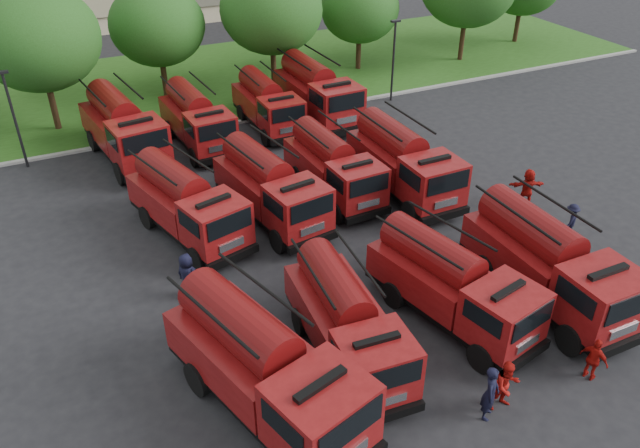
# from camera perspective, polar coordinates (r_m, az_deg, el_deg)

# --- Properties ---
(ground) EXTENTS (140.00, 140.00, 0.00)m
(ground) POSITION_cam_1_polar(r_m,az_deg,el_deg) (23.23, 3.06, -7.37)
(ground) COLOR black
(ground) RESTS_ON ground
(lawn) EXTENTS (70.00, 16.00, 0.12)m
(lawn) POSITION_cam_1_polar(r_m,az_deg,el_deg) (44.98, -13.18, 12.29)
(lawn) COLOR #214A13
(lawn) RESTS_ON ground
(curb) EXTENTS (70.00, 0.30, 0.14)m
(curb) POSITION_cam_1_polar(r_m,az_deg,el_deg) (37.62, -10.09, 8.70)
(curb) COLOR gray
(curb) RESTS_ON ground
(tree_2) EXTENTS (6.72, 6.72, 8.22)m
(tree_2) POSITION_cam_1_polar(r_m,az_deg,el_deg) (38.26, -24.46, 15.22)
(tree_2) COLOR #382314
(tree_2) RESTS_ON ground
(tree_3) EXTENTS (5.88, 5.88, 7.19)m
(tree_3) POSITION_cam_1_polar(r_m,az_deg,el_deg) (41.59, -14.66, 17.19)
(tree_3) COLOR #382314
(tree_3) RESTS_ON ground
(tree_4) EXTENTS (6.55, 6.55, 8.01)m
(tree_4) POSITION_cam_1_polar(r_m,az_deg,el_deg) (41.97, -4.48, 18.97)
(tree_4) COLOR #382314
(tree_4) RESTS_ON ground
(tree_5) EXTENTS (5.46, 5.46, 6.68)m
(tree_5) POSITION_cam_1_polar(r_m,az_deg,el_deg) (45.97, 3.67, 19.05)
(tree_5) COLOR #382314
(tree_5) RESTS_ON ground
(lamp_post_0) EXTENTS (0.60, 0.25, 5.11)m
(lamp_post_0) POSITION_cam_1_polar(r_m,az_deg,el_deg) (34.88, -26.23, 8.96)
(lamp_post_0) COLOR black
(lamp_post_0) RESTS_ON ground
(lamp_post_1) EXTENTS (0.60, 0.25, 5.11)m
(lamp_post_1) POSITION_cam_1_polar(r_m,az_deg,el_deg) (40.62, 6.74, 15.00)
(lamp_post_1) COLOR black
(lamp_post_1) RESTS_ON ground
(fire_truck_0) EXTENTS (4.45, 7.78, 3.36)m
(fire_truck_0) POSITION_cam_1_polar(r_m,az_deg,el_deg) (18.56, -5.14, -12.84)
(fire_truck_0) COLOR black
(fire_truck_0) RESTS_ON ground
(fire_truck_1) EXTENTS (2.77, 6.59, 2.93)m
(fire_truck_1) POSITION_cam_1_polar(r_m,az_deg,el_deg) (20.25, 2.44, -8.92)
(fire_truck_1) COLOR black
(fire_truck_1) RESTS_ON ground
(fire_truck_2) EXTENTS (3.62, 6.96, 3.02)m
(fire_truck_2) POSITION_cam_1_polar(r_m,az_deg,el_deg) (22.16, 11.93, -5.38)
(fire_truck_2) COLOR black
(fire_truck_2) RESTS_ON ground
(fire_truck_3) EXTENTS (2.67, 7.22, 3.28)m
(fire_truck_3) POSITION_cam_1_polar(r_m,az_deg,el_deg) (23.93, 20.12, -3.32)
(fire_truck_3) COLOR black
(fire_truck_3) RESTS_ON ground
(fire_truck_4) EXTENTS (3.99, 7.12, 3.08)m
(fire_truck_4) POSITION_cam_1_polar(r_m,az_deg,el_deg) (26.79, -12.09, 1.83)
(fire_truck_4) COLOR black
(fire_truck_4) RESTS_ON ground
(fire_truck_5) EXTENTS (3.34, 7.11, 3.11)m
(fire_truck_5) POSITION_cam_1_polar(r_m,az_deg,el_deg) (27.46, -4.57, 3.34)
(fire_truck_5) COLOR black
(fire_truck_5) RESTS_ON ground
(fire_truck_6) EXTENTS (2.61, 6.60, 2.96)m
(fire_truck_6) POSITION_cam_1_polar(r_m,az_deg,el_deg) (29.34, 1.20, 5.28)
(fire_truck_6) COLOR black
(fire_truck_6) RESTS_ON ground
(fire_truck_7) EXTENTS (2.67, 7.14, 3.24)m
(fire_truck_7) POSITION_cam_1_polar(r_m,az_deg,el_deg) (29.71, 7.60, 5.65)
(fire_truck_7) COLOR black
(fire_truck_7) RESTS_ON ground
(fire_truck_8) EXTENTS (3.55, 7.75, 3.40)m
(fire_truck_8) POSITION_cam_1_polar(r_m,az_deg,el_deg) (34.40, -17.56, 8.36)
(fire_truck_8) COLOR black
(fire_truck_8) RESTS_ON ground
(fire_truck_9) EXTENTS (2.78, 6.83, 3.05)m
(fire_truck_9) POSITION_cam_1_polar(r_m,az_deg,el_deg) (35.07, -11.22, 9.41)
(fire_truck_9) COLOR black
(fire_truck_9) RESTS_ON ground
(fire_truck_10) EXTENTS (2.41, 6.46, 2.93)m
(fire_truck_10) POSITION_cam_1_polar(r_m,az_deg,el_deg) (36.77, -4.85, 10.89)
(fire_truck_10) COLOR black
(fire_truck_10) RESTS_ON ground
(fire_truck_11) EXTENTS (2.91, 7.54, 3.40)m
(fire_truck_11) POSITION_cam_1_polar(r_m,az_deg,el_deg) (37.81, -0.31, 12.00)
(fire_truck_11) COLOR black
(fire_truck_11) RESTS_ON ground
(firefighter_0) EXTENTS (0.85, 0.84, 1.90)m
(firefighter_0) POSITION_cam_1_polar(r_m,az_deg,el_deg) (20.13, 14.92, -16.53)
(firefighter_0) COLOR black
(firefighter_0) RESTS_ON ground
(firefighter_1) EXTENTS (0.90, 0.55, 1.76)m
(firefighter_1) POSITION_cam_1_polar(r_m,az_deg,el_deg) (20.50, 16.29, -15.67)
(firefighter_1) COLOR #9E0F0C
(firefighter_1) RESTS_ON ground
(firefighter_2) EXTENTS (0.76, 1.03, 1.57)m
(firefighter_2) POSITION_cam_1_polar(r_m,az_deg,el_deg) (22.25, 23.31, -12.77)
(firefighter_2) COLOR #9E0F0C
(firefighter_2) RESTS_ON ground
(firefighter_3) EXTENTS (1.10, 0.90, 1.51)m
(firefighter_3) POSITION_cam_1_polar(r_m,az_deg,el_deg) (29.04, 21.68, -0.92)
(firefighter_3) COLOR black
(firefighter_3) RESTS_ON ground
(firefighter_4) EXTENTS (1.03, 1.09, 1.86)m
(firefighter_4) POSITION_cam_1_polar(r_m,az_deg,el_deg) (24.10, -11.78, -6.44)
(firefighter_4) COLOR black
(firefighter_4) RESTS_ON ground
(firefighter_5) EXTENTS (1.81, 1.28, 1.79)m
(firefighter_5) POSITION_cam_1_polar(r_m,az_deg,el_deg) (30.78, 18.15, 1.77)
(firefighter_5) COLOR #9E0F0C
(firefighter_5) RESTS_ON ground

